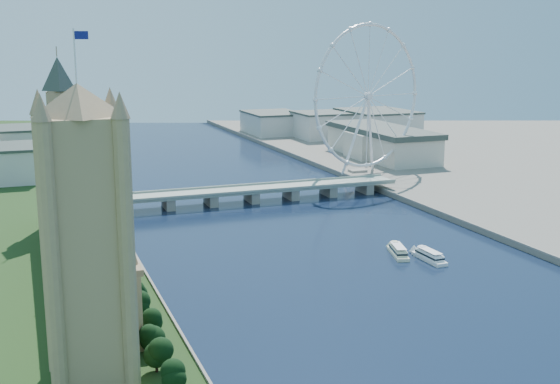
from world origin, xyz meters
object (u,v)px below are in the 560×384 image
tour_boat_near (398,255)px  london_eye (368,97)px  tour_boat_far (429,260)px  victoria_tower (85,227)px

tour_boat_near → london_eye: bearing=82.9°
tour_boat_far → london_eye: bearing=69.7°
victoria_tower → london_eye: bearing=49.6°
victoria_tower → tour_boat_far: victoria_tower is taller
london_eye → tour_boat_far: london_eye is taller
victoria_tower → tour_boat_far: 202.96m
london_eye → tour_boat_far: bearing=-109.3°
victoria_tower → tour_boat_far: (178.22, 80.38, -54.49)m
victoria_tower → tour_boat_near: size_ratio=4.12×
victoria_tower → london_eye: 393.99m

